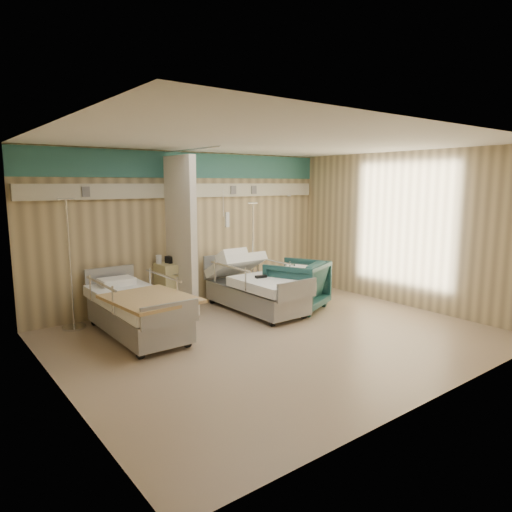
{
  "coord_description": "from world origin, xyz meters",
  "views": [
    {
      "loc": [
        -4.17,
        -4.91,
        2.23
      ],
      "look_at": [
        0.07,
        0.6,
        1.12
      ],
      "focal_mm": 32.0,
      "sensor_mm": 36.0,
      "label": 1
    }
  ],
  "objects_px": {
    "bed_left": "(137,315)",
    "iv_stand_left": "(73,303)",
    "bed_right": "(256,293)",
    "bedside_cabinet": "(173,287)",
    "visitor_armchair": "(297,285)",
    "iv_stand_right": "(253,277)"
  },
  "relations": [
    {
      "from": "bed_left",
      "to": "iv_stand_left",
      "type": "relative_size",
      "value": 1.07
    },
    {
      "from": "bed_left",
      "to": "bed_right",
      "type": "bearing_deg",
      "value": 0.0
    },
    {
      "from": "bedside_cabinet",
      "to": "visitor_armchair",
      "type": "distance_m",
      "value": 2.2
    },
    {
      "from": "bed_right",
      "to": "iv_stand_left",
      "type": "relative_size",
      "value": 1.07
    },
    {
      "from": "bed_right",
      "to": "iv_stand_right",
      "type": "height_order",
      "value": "iv_stand_right"
    },
    {
      "from": "bed_right",
      "to": "visitor_armchair",
      "type": "height_order",
      "value": "visitor_armchair"
    },
    {
      "from": "bed_left",
      "to": "bedside_cabinet",
      "type": "xyz_separation_m",
      "value": [
        1.05,
        0.9,
        0.11
      ]
    },
    {
      "from": "bedside_cabinet",
      "to": "iv_stand_right",
      "type": "relative_size",
      "value": 0.46
    },
    {
      "from": "bed_right",
      "to": "bed_left",
      "type": "distance_m",
      "value": 2.2
    },
    {
      "from": "bedside_cabinet",
      "to": "iv_stand_right",
      "type": "bearing_deg",
      "value": -1.4
    },
    {
      "from": "bed_right",
      "to": "iv_stand_left",
      "type": "xyz_separation_m",
      "value": [
        -2.85,
        0.93,
        0.1
      ]
    },
    {
      "from": "bed_left",
      "to": "iv_stand_right",
      "type": "xyz_separation_m",
      "value": [
        2.79,
        0.86,
        0.07
      ]
    },
    {
      "from": "bed_right",
      "to": "iv_stand_right",
      "type": "bearing_deg",
      "value": 55.69
    },
    {
      "from": "visitor_armchair",
      "to": "iv_stand_right",
      "type": "distance_m",
      "value": 1.23
    },
    {
      "from": "bed_right",
      "to": "bedside_cabinet",
      "type": "distance_m",
      "value": 1.46
    },
    {
      "from": "bedside_cabinet",
      "to": "bed_left",
      "type": "bearing_deg",
      "value": -139.4
    },
    {
      "from": "iv_stand_left",
      "to": "bed_right",
      "type": "bearing_deg",
      "value": -18.01
    },
    {
      "from": "iv_stand_right",
      "to": "iv_stand_left",
      "type": "height_order",
      "value": "iv_stand_left"
    },
    {
      "from": "iv_stand_left",
      "to": "visitor_armchair",
      "type": "bearing_deg",
      "value": -20.32
    },
    {
      "from": "bed_right",
      "to": "bedside_cabinet",
      "type": "xyz_separation_m",
      "value": [
        -1.15,
        0.9,
        0.11
      ]
    },
    {
      "from": "bed_right",
      "to": "iv_stand_left",
      "type": "distance_m",
      "value": 3.0
    },
    {
      "from": "iv_stand_right",
      "to": "bedside_cabinet",
      "type": "bearing_deg",
      "value": 178.6
    }
  ]
}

